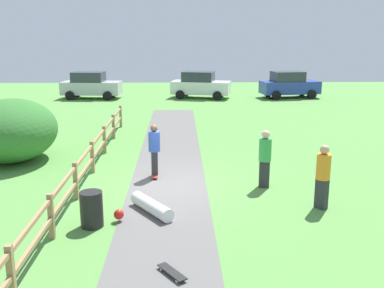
% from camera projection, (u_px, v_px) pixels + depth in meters
% --- Properties ---
extents(ground_plane, '(60.00, 60.00, 0.00)m').
position_uv_depth(ground_plane, '(168.00, 184.00, 14.42)').
color(ground_plane, '#568E42').
extents(asphalt_path, '(2.40, 28.00, 0.02)m').
position_uv_depth(asphalt_path, '(168.00, 184.00, 14.42)').
color(asphalt_path, '#605E5B').
rests_on(asphalt_path, ground_plane).
extents(wooden_fence, '(0.12, 18.12, 1.10)m').
position_uv_depth(wooden_fence, '(85.00, 164.00, 14.19)').
color(wooden_fence, '#997A51').
rests_on(wooden_fence, ground_plane).
extents(bush_large, '(3.30, 3.96, 2.31)m').
position_uv_depth(bush_large, '(11.00, 130.00, 16.79)').
color(bush_large, '#33702D').
rests_on(bush_large, ground_plane).
extents(trash_bin, '(0.56, 0.56, 0.90)m').
position_uv_depth(trash_bin, '(92.00, 209.00, 11.17)').
color(trash_bin, black).
rests_on(trash_bin, ground_plane).
extents(skater_riding, '(0.38, 0.80, 1.76)m').
position_uv_depth(skater_riding, '(154.00, 148.00, 14.87)').
color(skater_riding, '#B23326').
rests_on(skater_riding, asphalt_path).
extents(skater_fallen, '(1.54, 1.59, 0.36)m').
position_uv_depth(skater_fallen, '(149.00, 207.00, 11.99)').
color(skater_fallen, white).
rests_on(skater_fallen, asphalt_path).
extents(skateboard_loose, '(0.62, 0.77, 0.08)m').
position_uv_depth(skateboard_loose, '(172.00, 272.00, 8.95)').
color(skateboard_loose, black).
rests_on(skateboard_loose, asphalt_path).
extents(bystander_orange, '(0.53, 0.53, 1.78)m').
position_uv_depth(bystander_orange, '(323.00, 174.00, 12.21)').
color(bystander_orange, '#2D2D33').
rests_on(bystander_orange, ground_plane).
extents(bystander_green, '(0.44, 0.44, 1.80)m').
position_uv_depth(bystander_green, '(265.00, 156.00, 13.91)').
color(bystander_green, '#2D2D33').
rests_on(bystander_green, ground_plane).
extents(parked_car_white, '(4.49, 2.75, 1.92)m').
position_uv_depth(parked_car_white, '(200.00, 85.00, 33.05)').
color(parked_car_white, silver).
rests_on(parked_car_white, ground_plane).
extents(parked_car_silver, '(4.33, 2.28, 1.92)m').
position_uv_depth(parked_car_silver, '(91.00, 85.00, 32.83)').
color(parked_car_silver, '#B7B7BC').
rests_on(parked_car_silver, ground_plane).
extents(parked_car_blue, '(4.41, 2.50, 1.92)m').
position_uv_depth(parked_car_blue, '(289.00, 85.00, 33.20)').
color(parked_car_blue, '#283D99').
rests_on(parked_car_blue, ground_plane).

